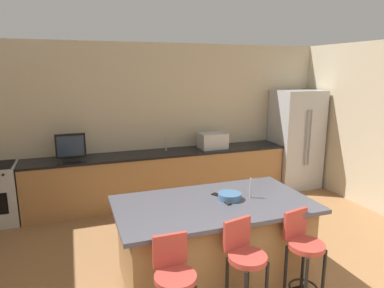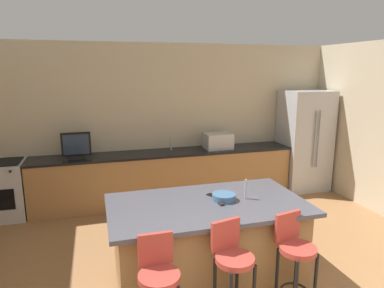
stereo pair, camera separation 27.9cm
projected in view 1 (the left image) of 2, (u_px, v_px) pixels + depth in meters
wall_back at (158, 122)px, 6.19m from camera, size 6.82×0.12×2.76m
counter_back at (162, 177)px, 6.03m from camera, size 4.53×0.62×0.90m
kitchen_island at (213, 242)px, 3.71m from camera, size 2.07×1.15×0.93m
refrigerator at (296, 139)px, 6.75m from camera, size 0.87×0.74×1.92m
microwave at (213, 141)px, 6.21m from camera, size 0.48×0.36×0.28m
tv_monitor at (71, 148)px, 5.36m from camera, size 0.45×0.16×0.43m
sink_faucet_back at (166, 144)px, 6.03m from camera, size 0.02×0.02×0.24m
sink_faucet_island at (251, 188)px, 3.73m from camera, size 0.02×0.02×0.22m
bar_stool_left at (174, 286)px, 2.75m from camera, size 0.34×0.34×1.00m
bar_stool_center at (245, 266)px, 3.02m from camera, size 0.35×0.37×1.01m
bar_stool_right at (303, 253)px, 3.26m from camera, size 0.35×0.36×1.00m
fruit_bowl at (230, 196)px, 3.69m from camera, size 0.25×0.25×0.07m
cell_phone at (218, 195)px, 3.82m from camera, size 0.14×0.16×0.01m
tv_remote at (226, 201)px, 3.61m from camera, size 0.05×0.17×0.02m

